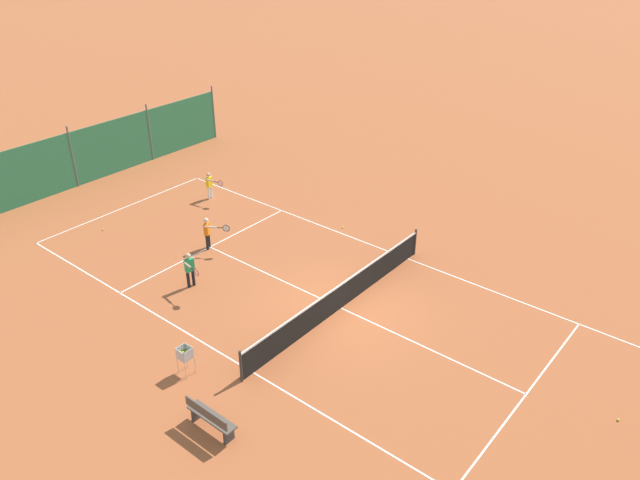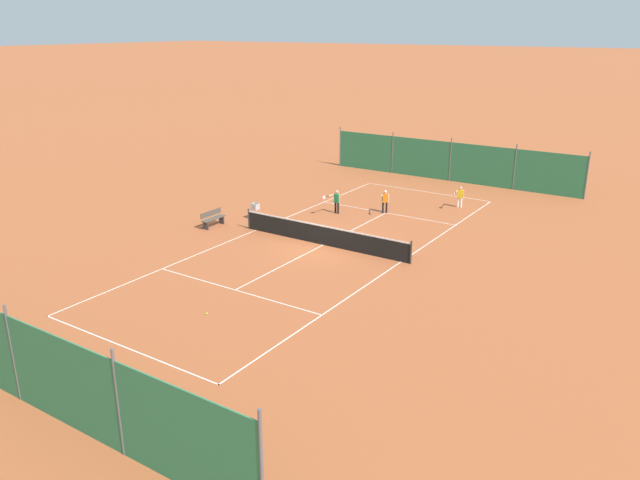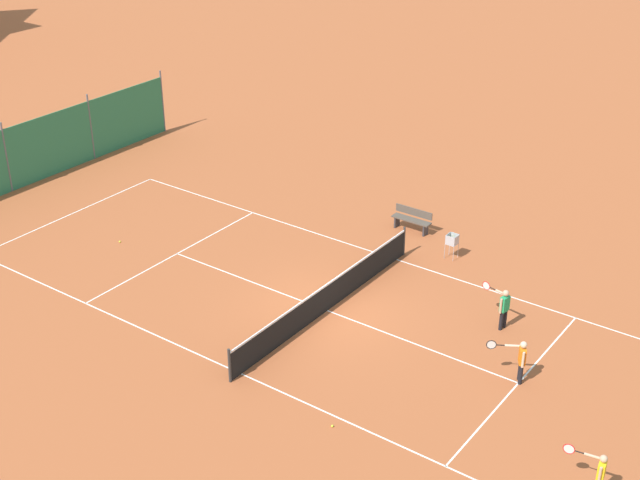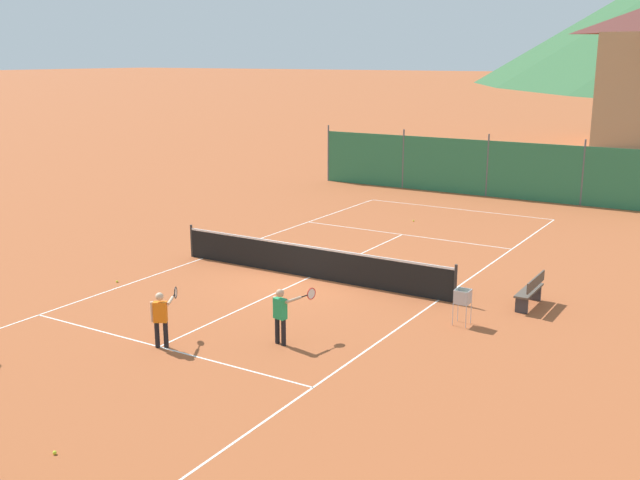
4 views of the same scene
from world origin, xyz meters
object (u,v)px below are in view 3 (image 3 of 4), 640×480
object	(u,v)px
player_far_baseline	(599,472)
player_near_baseline	(503,306)
ball_hopper	(452,241)
tennis_net	(327,297)
tennis_ball_by_net_right	(120,242)
courtside_bench	(412,219)
tennis_ball_mid_court	(332,426)
player_far_service	(520,358)

from	to	relation	value
player_far_baseline	player_near_baseline	bearing A→B (deg)	42.69
ball_hopper	tennis_net	bearing A→B (deg)	164.57
ball_hopper	player_far_baseline	bearing A→B (deg)	-135.37
player_near_baseline	player_far_baseline	distance (m)	7.17
player_near_baseline	ball_hopper	world-z (taller)	player_near_baseline
tennis_ball_by_net_right	ball_hopper	distance (m)	11.71
tennis_ball_by_net_right	courtside_bench	world-z (taller)	courtside_bench
player_near_baseline	tennis_ball_mid_court	xyz separation A→B (m)	(-6.76, 1.43, -0.73)
player_far_service	player_far_baseline	world-z (taller)	player_far_service
player_far_service	player_far_baseline	xyz separation A→B (m)	(-3.06, -3.31, -0.03)
player_near_baseline	courtside_bench	distance (m)	6.88
tennis_ball_by_net_right	courtside_bench	distance (m)	10.52
player_far_baseline	ball_hopper	size ratio (longest dim) A/B	1.39
tennis_ball_mid_court	courtside_bench	world-z (taller)	courtside_bench
player_far_baseline	tennis_ball_by_net_right	distance (m)	18.47
player_far_baseline	tennis_ball_by_net_right	size ratio (longest dim) A/B	18.68
ball_hopper	player_near_baseline	bearing A→B (deg)	-132.28
player_far_baseline	courtside_bench	xyz separation A→B (m)	(9.35, 10.39, -0.27)
player_near_baseline	ball_hopper	xyz separation A→B (m)	(3.03, 3.33, -0.11)
tennis_net	player_far_baseline	xyz separation A→B (m)	(-3.00, -9.65, 0.22)
courtside_bench	player_far_baseline	bearing A→B (deg)	-131.98
tennis_net	player_near_baseline	distance (m)	5.31
player_far_baseline	courtside_bench	distance (m)	13.98
player_far_service	ball_hopper	xyz separation A→B (m)	(5.23, 4.88, -0.09)
player_far_service	courtside_bench	world-z (taller)	player_far_service
player_far_baseline	ball_hopper	world-z (taller)	player_far_baseline
tennis_ball_mid_court	ball_hopper	bearing A→B (deg)	10.99
player_far_service	tennis_ball_by_net_right	xyz separation A→B (m)	(-0.64, 14.99, -0.72)
ball_hopper	courtside_bench	distance (m)	2.44
player_far_baseline	courtside_bench	world-z (taller)	player_far_baseline
tennis_ball_by_net_right	ball_hopper	xyz separation A→B (m)	(5.87, -10.11, 0.63)
ball_hopper	courtside_bench	world-z (taller)	ball_hopper
tennis_ball_mid_court	ball_hopper	distance (m)	9.99
player_far_baseline	tennis_ball_by_net_right	xyz separation A→B (m)	(2.42, 18.30, -0.69)
tennis_ball_by_net_right	tennis_ball_mid_court	bearing A→B (deg)	-108.06
tennis_ball_mid_court	courtside_bench	distance (m)	11.59
player_near_baseline	player_far_baseline	bearing A→B (deg)	-137.31
player_far_service	ball_hopper	size ratio (longest dim) A/B	1.45
player_far_service	player_far_baseline	distance (m)	4.51
player_near_baseline	ball_hopper	bearing A→B (deg)	47.72
player_far_baseline	courtside_bench	size ratio (longest dim) A/B	0.82
tennis_ball_by_net_right	ball_hopper	size ratio (longest dim) A/B	0.07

